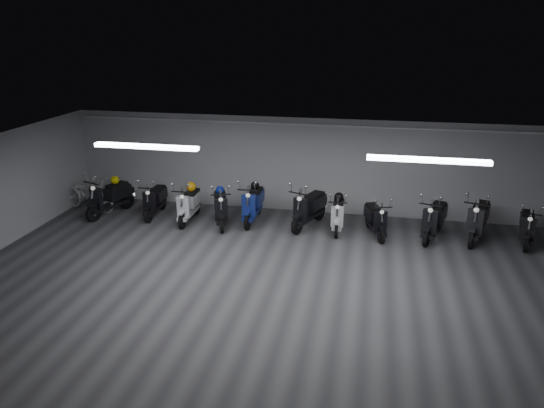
% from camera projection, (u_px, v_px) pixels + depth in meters
% --- Properties ---
extents(floor, '(14.00, 10.00, 0.01)m').
position_uv_depth(floor, '(270.00, 292.00, 10.62)').
color(floor, '#39393C').
rests_on(floor, ground).
extents(ceiling, '(14.00, 10.00, 0.01)m').
position_uv_depth(ceiling, '(270.00, 162.00, 9.68)').
color(ceiling, gray).
rests_on(ceiling, ground).
extents(back_wall, '(14.00, 0.01, 2.80)m').
position_uv_depth(back_wall, '(305.00, 166.00, 14.78)').
color(back_wall, '#A0A0A2').
rests_on(back_wall, ground).
extents(front_wall, '(14.00, 0.01, 2.80)m').
position_uv_depth(front_wall, '(178.00, 402.00, 5.52)').
color(front_wall, '#A0A0A2').
rests_on(front_wall, ground).
extents(fluor_strip_left, '(2.40, 0.18, 0.08)m').
position_uv_depth(fluor_strip_left, '(146.00, 147.00, 11.18)').
color(fluor_strip_left, white).
rests_on(fluor_strip_left, ceiling).
extents(fluor_strip_right, '(2.40, 0.18, 0.08)m').
position_uv_depth(fluor_strip_right, '(428.00, 160.00, 10.07)').
color(fluor_strip_right, white).
rests_on(fluor_strip_right, ceiling).
extents(conduit, '(13.60, 0.05, 0.05)m').
position_uv_depth(conduit, '(305.00, 125.00, 14.29)').
color(conduit, white).
rests_on(conduit, back_wall).
extents(scooter_0, '(1.23, 2.00, 1.41)m').
position_uv_depth(scooter_0, '(109.00, 192.00, 14.69)').
color(scooter_0, black).
rests_on(scooter_0, floor).
extents(scooter_1, '(0.65, 1.72, 1.26)m').
position_uv_depth(scooter_1, '(155.00, 195.00, 14.64)').
color(scooter_1, black).
rests_on(scooter_1, floor).
extents(scooter_2, '(0.60, 1.75, 1.30)m').
position_uv_depth(scooter_2, '(189.00, 199.00, 14.24)').
color(scooter_2, silver).
rests_on(scooter_2, floor).
extents(scooter_3, '(1.13, 1.88, 1.33)m').
position_uv_depth(scooter_3, '(221.00, 202.00, 13.98)').
color(scooter_3, black).
rests_on(scooter_3, floor).
extents(scooter_4, '(0.64, 1.88, 1.39)m').
position_uv_depth(scooter_4, '(253.00, 198.00, 14.19)').
color(scooter_4, navy).
rests_on(scooter_4, floor).
extents(scooter_5, '(1.28, 1.98, 1.40)m').
position_uv_depth(scooter_5, '(309.00, 202.00, 13.83)').
color(scooter_5, black).
rests_on(scooter_5, floor).
extents(scooter_6, '(0.58, 1.63, 1.21)m').
position_uv_depth(scooter_6, '(338.00, 209.00, 13.61)').
color(scooter_6, silver).
rests_on(scooter_6, floor).
extents(scooter_7, '(0.99, 1.69, 1.20)m').
position_uv_depth(scooter_7, '(376.00, 214.00, 13.28)').
color(scooter_7, black).
rests_on(scooter_7, floor).
extents(scooter_8, '(1.20, 1.94, 1.37)m').
position_uv_depth(scooter_8, '(435.00, 214.00, 13.06)').
color(scooter_8, black).
rests_on(scooter_8, floor).
extents(scooter_9, '(1.24, 2.06, 1.45)m').
position_uv_depth(scooter_9, '(479.00, 213.00, 12.96)').
color(scooter_9, black).
rests_on(scooter_9, floor).
extents(bicycle, '(2.06, 1.20, 1.26)m').
position_uv_depth(bicycle, '(88.00, 190.00, 15.08)').
color(bicycle, silver).
rests_on(bicycle, floor).
extents(scooter_10, '(0.89, 1.72, 1.23)m').
position_uv_depth(scooter_10, '(528.00, 221.00, 12.74)').
color(scooter_10, black).
rests_on(scooter_10, floor).
extents(helmet_0, '(0.24, 0.24, 0.24)m').
position_uv_depth(helmet_0, '(255.00, 186.00, 14.33)').
color(helmet_0, black).
rests_on(helmet_0, scooter_4).
extents(helmet_1, '(0.28, 0.28, 0.28)m').
position_uv_depth(helmet_1, '(191.00, 187.00, 14.36)').
color(helmet_1, orange).
rests_on(helmet_1, scooter_2).
extents(helmet_2, '(0.25, 0.25, 0.25)m').
position_uv_depth(helmet_2, '(115.00, 180.00, 14.81)').
color(helmet_2, '#CDC00C').
rests_on(helmet_2, scooter_0).
extents(helmet_3, '(0.26, 0.26, 0.26)m').
position_uv_depth(helmet_3, '(339.00, 197.00, 13.73)').
color(helmet_3, black).
rests_on(helmet_3, scooter_6).
extents(helmet_4, '(0.23, 0.23, 0.23)m').
position_uv_depth(helmet_4, '(220.00, 190.00, 14.12)').
color(helmet_4, navy).
rests_on(helmet_4, scooter_3).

